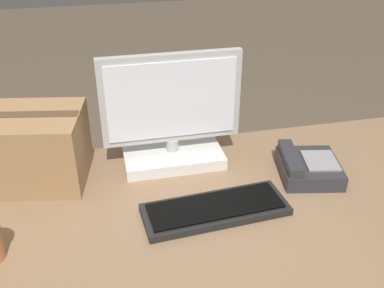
# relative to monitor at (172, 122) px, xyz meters

# --- Properties ---
(monitor) EXTENTS (0.47, 0.22, 0.39)m
(monitor) POSITION_rel_monitor_xyz_m (0.00, 0.00, 0.00)
(monitor) COLOR white
(monitor) RESTS_ON office_desk
(keyboard) EXTENTS (0.44, 0.19, 0.03)m
(keyboard) POSITION_rel_monitor_xyz_m (0.07, -0.32, -0.14)
(keyboard) COLOR black
(keyboard) RESTS_ON office_desk
(desk_phone) EXTENTS (0.23, 0.24, 0.08)m
(desk_phone) POSITION_rel_monitor_xyz_m (0.42, -0.19, -0.12)
(desk_phone) COLOR #2D2D33
(desk_phone) RESTS_ON office_desk
(cardboard_box) EXTENTS (0.40, 0.32, 0.24)m
(cardboard_box) POSITION_rel_monitor_xyz_m (-0.47, -0.01, -0.03)
(cardboard_box) COLOR #9E754C
(cardboard_box) RESTS_ON office_desk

